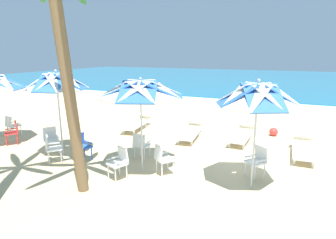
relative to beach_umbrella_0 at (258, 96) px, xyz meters
The scene contains 21 objects.
ground_plane 3.38m from the beach_umbrella_0, 103.76° to the left, with size 80.00×80.00×0.00m, color #D3B784.
sea 31.52m from the beach_umbrella_0, 91.05° to the left, with size 80.00×36.00×0.10m, color teal.
surf_foam 13.35m from the beach_umbrella_0, 92.52° to the left, with size 80.00×0.70×0.01m, color white.
beach_umbrella_0 is the anchor object (origin of this frame).
plastic_chair_0 1.99m from the beach_umbrella_0, 87.24° to the left, with size 0.63×0.63×0.87m.
beach_umbrella_1 3.08m from the beach_umbrella_0, behind, with size 2.48×2.48×2.69m.
plastic_chair_1 3.02m from the beach_umbrella_0, behind, with size 0.63×0.63×0.87m.
plastic_chair_2 4.01m from the beach_umbrella_0, behind, with size 0.45×0.48×0.87m.
plastic_chair_3 3.93m from the beach_umbrella_0, 164.84° to the right, with size 0.58×0.60×0.87m.
beach_umbrella_2 6.09m from the beach_umbrella_0, behind, with size 1.97×1.97×2.83m.
plastic_chair_4 5.52m from the beach_umbrella_0, behind, with size 0.54×0.51×0.87m.
plastic_chair_5 6.24m from the beach_umbrella_0, behind, with size 0.63×0.63×0.87m.
plastic_chair_6 6.89m from the beach_umbrella_0, behind, with size 0.62×0.61×0.87m.
plastic_chair_7 8.81m from the beach_umbrella_0, behind, with size 0.63×0.63×0.87m.
plastic_chair_8 9.71m from the beach_umbrella_0, behind, with size 0.50×0.52×0.87m.
sun_lounger_0 3.80m from the beach_umbrella_0, 67.12° to the left, with size 0.67×2.16×0.62m.
sun_lounger_1 4.36m from the beach_umbrella_0, 103.40° to the left, with size 0.69×2.16×0.62m.
sun_lounger_2 4.81m from the beach_umbrella_0, 130.54° to the left, with size 0.87×2.20×0.62m.
sun_lounger_3 6.87m from the beach_umbrella_0, 146.56° to the left, with size 0.85×2.20×0.62m.
palm_tree_1 4.45m from the beach_umbrella_0, 151.61° to the right, with size 3.06×3.13×5.02m.
beach_ball 5.51m from the beach_umbrella_0, 87.86° to the left, with size 0.34×0.34×0.34m, color red.
Camera 1 is at (1.31, -9.14, 3.34)m, focal length 29.78 mm.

